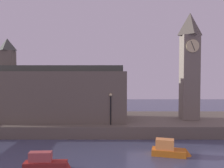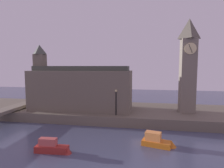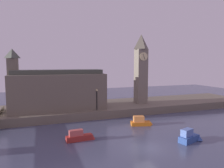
{
  "view_description": "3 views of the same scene",
  "coord_description": "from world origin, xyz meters",
  "px_view_note": "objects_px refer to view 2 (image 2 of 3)",
  "views": [
    {
      "loc": [
        -1.75,
        -13.66,
        7.76
      ],
      "look_at": [
        -1.68,
        17.47,
        6.52
      ],
      "focal_mm": 37.5,
      "sensor_mm": 36.0,
      "label": 1
    },
    {
      "loc": [
        2.12,
        -12.26,
        8.93
      ],
      "look_at": [
        -2.78,
        16.87,
        6.13
      ],
      "focal_mm": 29.84,
      "sensor_mm": 36.0,
      "label": 2
    },
    {
      "loc": [
        -11.94,
        -21.49,
        10.17
      ],
      "look_at": [
        1.48,
        16.5,
        6.19
      ],
      "focal_mm": 33.34,
      "sensor_mm": 36.0,
      "label": 3
    }
  ],
  "objects_px": {
    "parliament_hall": "(80,88)",
    "boat_dinghy_red": "(54,147)",
    "streetlamp": "(116,99)",
    "boat_patrol_orange": "(159,141)",
    "clock_tower": "(188,65)"
  },
  "relations": [
    {
      "from": "parliament_hall",
      "to": "boat_dinghy_red",
      "type": "xyz_separation_m",
      "value": [
        1.84,
        -13.6,
        -4.65
      ]
    },
    {
      "from": "parliament_hall",
      "to": "streetlamp",
      "type": "relative_size",
      "value": 4.4
    },
    {
      "from": "boat_dinghy_red",
      "to": "boat_patrol_orange",
      "type": "relative_size",
      "value": 0.97
    },
    {
      "from": "streetlamp",
      "to": "clock_tower",
      "type": "bearing_deg",
      "value": 19.32
    },
    {
      "from": "parliament_hall",
      "to": "streetlamp",
      "type": "distance_m",
      "value": 7.75
    },
    {
      "from": "clock_tower",
      "to": "boat_patrol_orange",
      "type": "distance_m",
      "value": 14.73
    },
    {
      "from": "streetlamp",
      "to": "boat_patrol_orange",
      "type": "bearing_deg",
      "value": -49.24
    },
    {
      "from": "streetlamp",
      "to": "boat_patrol_orange",
      "type": "relative_size",
      "value": 0.96
    },
    {
      "from": "clock_tower",
      "to": "boat_dinghy_red",
      "type": "relative_size",
      "value": 3.78
    },
    {
      "from": "clock_tower",
      "to": "parliament_hall",
      "type": "xyz_separation_m",
      "value": [
        -17.97,
        -0.56,
        -4.04
      ]
    },
    {
      "from": "parliament_hall",
      "to": "boat_dinghy_red",
      "type": "distance_m",
      "value": 14.49
    },
    {
      "from": "parliament_hall",
      "to": "boat_patrol_orange",
      "type": "height_order",
      "value": "parliament_hall"
    },
    {
      "from": "parliament_hall",
      "to": "boat_patrol_orange",
      "type": "relative_size",
      "value": 4.23
    },
    {
      "from": "boat_dinghy_red",
      "to": "boat_patrol_orange",
      "type": "height_order",
      "value": "boat_patrol_orange"
    },
    {
      "from": "parliament_hall",
      "to": "boat_patrol_orange",
      "type": "bearing_deg",
      "value": -38.44
    }
  ]
}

